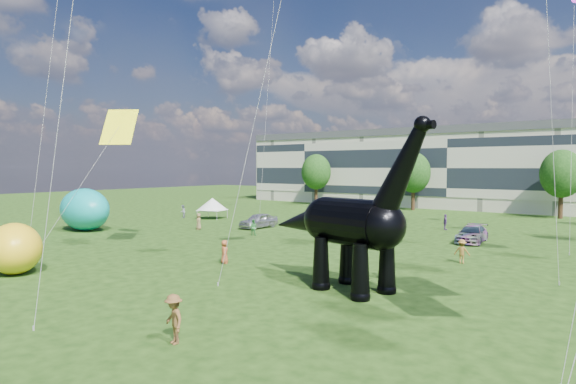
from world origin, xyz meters
The scene contains 14 objects.
ground centered at (0.00, 0.00, 0.00)m, with size 220.00×220.00×0.00m, color #16330C.
terrace_row centered at (-8.00, 62.00, 6.00)m, with size 78.00×11.00×12.00m, color beige.
tree_far_left centered at (-30.00, 53.00, 6.29)m, with size 5.20×5.20×9.44m.
tree_mid_left centered at (-12.00, 53.00, 6.29)m, with size 5.20×5.20×9.44m.
tree_mid_right centered at (8.00, 53.00, 6.29)m, with size 5.20×5.20×9.44m.
dinosaur_sculpture centered at (4.17, 5.09, 3.55)m, with size 11.52×4.38×9.40m.
car_silver centered at (-16.81, 22.11, 0.81)m, with size 1.92×4.78×1.63m, color silver.
car_grey centered at (-11.54, 25.40, 0.70)m, with size 1.49×4.26×1.40m, color slate.
car_white centered at (-7.39, 26.52, 0.76)m, with size 2.53×5.49×1.53m, color white.
car_dark centered at (4.79, 25.91, 0.75)m, with size 2.10×5.16×1.50m, color #595960.
gazebo_left centered at (-27.79, 25.75, 1.88)m, with size 4.80×4.80×2.68m.
inflatable_teal centered at (-30.11, 9.59, 2.21)m, with size 7.07×4.42×4.42m, color #0DA4A4.
inflatable_yellow centered at (-14.21, -4.20, 1.60)m, with size 4.15×3.19×3.19m, color yellow.
visitors centered at (-1.05, 14.83, 0.87)m, with size 52.27×42.84×1.89m.
Camera 1 is at (17.35, -17.55, 6.68)m, focal length 30.00 mm.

